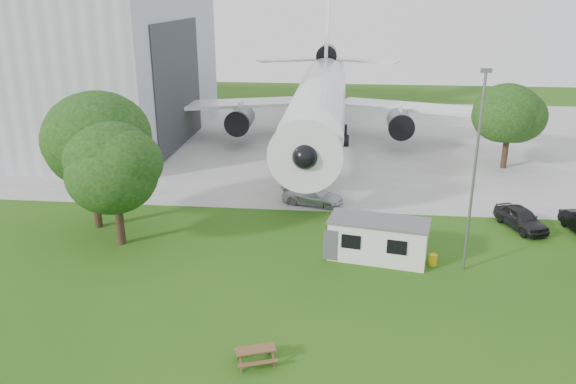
# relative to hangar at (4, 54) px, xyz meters

# --- Properties ---
(ground) EXTENTS (160.00, 160.00, 0.00)m
(ground) POSITION_rel_hangar_xyz_m (37.97, -36.00, -9.41)
(ground) COLOR #356716
(concrete_apron) EXTENTS (120.00, 46.00, 0.03)m
(concrete_apron) POSITION_rel_hangar_xyz_m (37.97, 2.00, -9.39)
(concrete_apron) COLOR #B7B7B2
(concrete_apron) RESTS_ON ground
(hangar) EXTENTS (43.00, 31.00, 18.55)m
(hangar) POSITION_rel_hangar_xyz_m (0.00, 0.00, 0.00)
(hangar) COLOR #B2B7BC
(hangar) RESTS_ON ground
(airliner) EXTENTS (46.36, 47.73, 17.69)m
(airliner) POSITION_rel_hangar_xyz_m (35.97, -0.14, -4.14)
(airliner) COLOR white
(airliner) RESTS_ON ground
(site_cabin) EXTENTS (6.95, 3.82, 2.62)m
(site_cabin) POSITION_rel_hangar_xyz_m (41.02, -28.76, -8.09)
(site_cabin) COLOR silver
(site_cabin) RESTS_ON ground
(picnic_west) EXTENTS (2.20, 2.02, 0.76)m
(picnic_west) POSITION_rel_hangar_xyz_m (34.97, -40.17, -9.41)
(picnic_west) COLOR brown
(picnic_west) RESTS_ON ground
(lamp_mast) EXTENTS (0.16, 0.16, 12.00)m
(lamp_mast) POSITION_rel_hangar_xyz_m (46.17, -29.80, -3.41)
(lamp_mast) COLOR slate
(lamp_mast) RESTS_ON ground
(tree_west_big) EXTENTS (8.68, 8.68, 10.45)m
(tree_west_big) POSITION_rel_hangar_xyz_m (21.22, -25.61, -3.30)
(tree_west_big) COLOR #382619
(tree_west_big) RESTS_ON ground
(tree_west_small) EXTENTS (6.67, 6.67, 8.72)m
(tree_west_small) POSITION_rel_hangar_xyz_m (23.97, -28.23, -4.03)
(tree_west_small) COLOR #382619
(tree_west_small) RESTS_ON ground
(tree_far_apron) EXTENTS (6.38, 6.38, 8.42)m
(tree_far_apron) POSITION_rel_hangar_xyz_m (54.05, -7.82, -4.19)
(tree_far_apron) COLOR #382619
(tree_far_apron) RESTS_ON ground
(car_ne_hatch) EXTENTS (3.30, 4.93, 1.56)m
(car_ne_hatch) POSITION_rel_hangar_xyz_m (51.42, -22.88, -8.63)
(car_ne_hatch) COLOR black
(car_ne_hatch) RESTS_ON ground
(car_apron_van) EXTENTS (5.25, 3.13, 1.42)m
(car_apron_van) POSITION_rel_hangar_xyz_m (36.33, -19.51, -8.69)
(car_apron_van) COLOR #B7BABF
(car_apron_van) RESTS_ON ground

